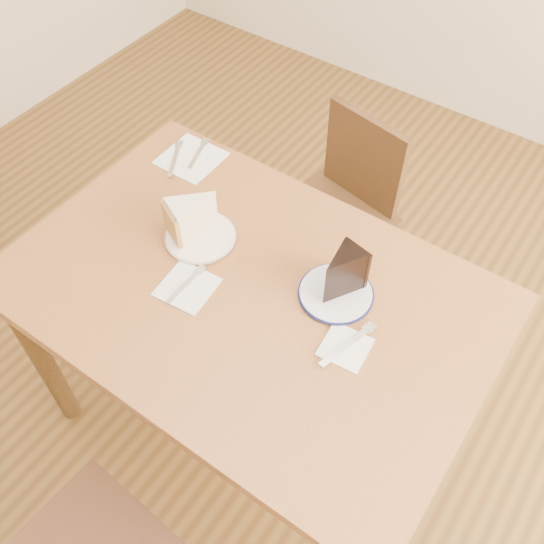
% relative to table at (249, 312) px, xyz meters
% --- Properties ---
extents(ground, '(4.00, 4.00, 0.00)m').
position_rel_table_xyz_m(ground, '(0.00, 0.00, -0.65)').
color(ground, '#452D12').
rests_on(ground, ground).
extents(table, '(1.20, 0.80, 0.75)m').
position_rel_table_xyz_m(table, '(0.00, 0.00, 0.00)').
color(table, brown).
rests_on(table, ground).
extents(chair_far, '(0.44, 0.44, 0.76)m').
position_rel_table_xyz_m(chair_far, '(-0.10, 0.65, -0.23)').
color(chair_far, '#301C0E').
rests_on(chair_far, ground).
extents(plate_cream, '(0.18, 0.18, 0.01)m').
position_rel_table_xyz_m(plate_cream, '(-0.20, 0.06, 0.10)').
color(plate_cream, white).
rests_on(plate_cream, table).
extents(plate_navy, '(0.18, 0.18, 0.01)m').
position_rel_table_xyz_m(plate_navy, '(0.19, 0.11, 0.10)').
color(plate_navy, white).
rests_on(plate_navy, table).
extents(carrot_cake, '(0.13, 0.15, 0.09)m').
position_rel_table_xyz_m(carrot_cake, '(-0.23, 0.08, 0.16)').
color(carrot_cake, beige).
rests_on(carrot_cake, plate_cream).
extents(chocolate_cake, '(0.10, 0.12, 0.12)m').
position_rel_table_xyz_m(chocolate_cake, '(0.19, 0.12, 0.17)').
color(chocolate_cake, black).
rests_on(chocolate_cake, plate_navy).
extents(napkin_cream, '(0.14, 0.14, 0.00)m').
position_rel_table_xyz_m(napkin_cream, '(-0.13, -0.08, 0.10)').
color(napkin_cream, white).
rests_on(napkin_cream, table).
extents(napkin_navy, '(0.11, 0.11, 0.00)m').
position_rel_table_xyz_m(napkin_navy, '(0.28, -0.01, 0.10)').
color(napkin_navy, white).
rests_on(napkin_navy, table).
extents(napkin_spare, '(0.17, 0.17, 0.00)m').
position_rel_table_xyz_m(napkin_spare, '(-0.43, 0.29, 0.10)').
color(napkin_spare, white).
rests_on(napkin_spare, table).
extents(fork_cream, '(0.02, 0.14, 0.00)m').
position_rel_table_xyz_m(fork_cream, '(-0.13, -0.08, 0.10)').
color(fork_cream, silver).
rests_on(fork_cream, napkin_cream).
extents(knife_navy, '(0.06, 0.17, 0.00)m').
position_rel_table_xyz_m(knife_navy, '(0.29, 0.00, 0.10)').
color(knife_navy, silver).
rests_on(knife_navy, napkin_navy).
extents(fork_spare, '(0.06, 0.14, 0.00)m').
position_rel_table_xyz_m(fork_spare, '(-0.42, 0.32, 0.10)').
color(fork_spare, silver).
rests_on(fork_spare, napkin_spare).
extents(knife_spare, '(0.09, 0.15, 0.00)m').
position_rel_table_xyz_m(knife_spare, '(-0.46, 0.26, 0.10)').
color(knife_spare, silver).
rests_on(knife_spare, napkin_spare).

